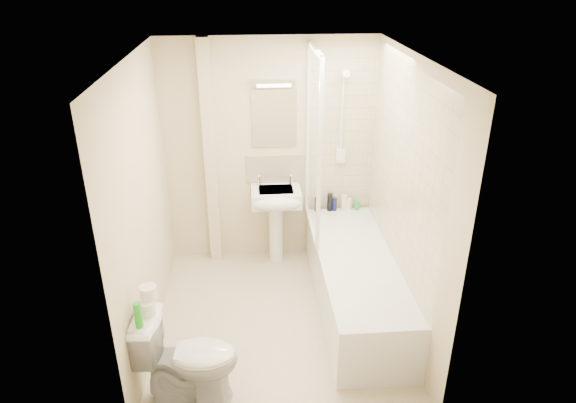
{
  "coord_description": "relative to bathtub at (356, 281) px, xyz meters",
  "views": [
    {
      "loc": [
        -0.22,
        -3.85,
        3.05
      ],
      "look_at": [
        0.11,
        0.2,
        1.13
      ],
      "focal_mm": 32.0,
      "sensor_mm": 36.0,
      "label": 1
    }
  ],
  "objects": [
    {
      "name": "pedestal_sink",
      "position": [
        -0.7,
        0.86,
        0.41
      ],
      "size": [
        0.52,
        0.48,
        1.0
      ],
      "color": "white",
      "rests_on": "ground"
    },
    {
      "name": "toilet",
      "position": [
        -1.47,
        -1.0,
        0.08
      ],
      "size": [
        0.54,
        0.8,
        0.75
      ],
      "primitive_type": "imported",
      "rotation": [
        0.0,
        0.0,
        1.49
      ],
      "color": "white",
      "rests_on": "ground"
    },
    {
      "name": "pipe_boxing",
      "position": [
        -1.37,
        1.04,
        0.91
      ],
      "size": [
        0.12,
        0.12,
        2.4
      ],
      "primitive_type": "cube",
      "color": "beige",
      "rests_on": "ground"
    },
    {
      "name": "mirror",
      "position": [
        -0.7,
        1.08,
        1.29
      ],
      "size": [
        0.46,
        0.01,
        0.6
      ],
      "primitive_type": "cube",
      "color": "white",
      "rests_on": "wall_back"
    },
    {
      "name": "wall_left",
      "position": [
        -1.85,
        -0.15,
        0.91
      ],
      "size": [
        0.02,
        2.5,
        2.4
      ],
      "primitive_type": "cube",
      "color": "beige",
      "rests_on": "ground"
    },
    {
      "name": "bottle_blue",
      "position": [
        -0.05,
        1.01,
        0.33
      ],
      "size": [
        0.05,
        0.05,
        0.15
      ],
      "primitive_type": "cylinder",
      "color": "#121451",
      "rests_on": "bathtub"
    },
    {
      "name": "shower_fixture",
      "position": [
        -0.0,
        1.04,
        1.26
      ],
      "size": [
        0.1,
        0.16,
        0.99
      ],
      "color": "white",
      "rests_on": "wall_back"
    },
    {
      "name": "shower_screen",
      "position": [
        -0.35,
        0.64,
        1.16
      ],
      "size": [
        0.04,
        0.92,
        1.8
      ],
      "color": "white",
      "rests_on": "bathtub"
    },
    {
      "name": "ceiling",
      "position": [
        -0.75,
        -0.15,
        2.11
      ],
      "size": [
        2.2,
        2.5,
        0.02
      ],
      "primitive_type": "cube",
      "color": "white",
      "rests_on": "wall_back"
    },
    {
      "name": "tile_back",
      "position": [
        0.0,
        1.08,
        1.14
      ],
      "size": [
        0.7,
        0.01,
        1.75
      ],
      "primitive_type": "cube",
      "color": "beige",
      "rests_on": "wall_back"
    },
    {
      "name": "bottle_cream",
      "position": [
        0.05,
        1.01,
        0.35
      ],
      "size": [
        0.07,
        0.07,
        0.17
      ],
      "primitive_type": "cylinder",
      "color": "beige",
      "rests_on": "bathtub"
    },
    {
      "name": "tile_right",
      "position": [
        0.34,
        0.0,
        1.14
      ],
      "size": [
        0.01,
        2.1,
        1.75
      ],
      "primitive_type": "cube",
      "color": "beige",
      "rests_on": "wall_right"
    },
    {
      "name": "strip_light",
      "position": [
        -0.7,
        1.06,
        1.66
      ],
      "size": [
        0.42,
        0.07,
        0.07
      ],
      "primitive_type": "cube",
      "color": "silver",
      "rests_on": "wall_back"
    },
    {
      "name": "floor",
      "position": [
        -0.75,
        -0.15,
        -0.29
      ],
      "size": [
        2.5,
        2.5,
        0.0
      ],
      "primitive_type": "plane",
      "color": "beige",
      "rests_on": "ground"
    },
    {
      "name": "green_bottle",
      "position": [
        -1.76,
        -1.09,
        0.56
      ],
      "size": [
        0.05,
        0.05,
        0.2
      ],
      "primitive_type": "cylinder",
      "color": "green",
      "rests_on": "toilet"
    },
    {
      "name": "bottle_black_b",
      "position": [
        -0.1,
        1.01,
        0.36
      ],
      "size": [
        0.06,
        0.06,
        0.2
      ],
      "primitive_type": "cylinder",
      "color": "black",
      "rests_on": "bathtub"
    },
    {
      "name": "wall_back",
      "position": [
        -0.75,
        1.1,
        0.91
      ],
      "size": [
        2.2,
        0.02,
        2.4
      ],
      "primitive_type": "cube",
      "color": "beige",
      "rests_on": "ground"
    },
    {
      "name": "bottle_green",
      "position": [
        0.2,
        1.01,
        0.31
      ],
      "size": [
        0.06,
        0.06,
        0.1
      ],
      "primitive_type": "cylinder",
      "color": "green",
      "rests_on": "bathtub"
    },
    {
      "name": "toilet_roll_lower",
      "position": [
        -1.73,
        -0.95,
        0.51
      ],
      "size": [
        0.11,
        0.11,
        0.11
      ],
      "primitive_type": "cylinder",
      "color": "white",
      "rests_on": "toilet"
    },
    {
      "name": "splashback",
      "position": [
        -0.7,
        1.09,
        0.74
      ],
      "size": [
        0.6,
        0.02,
        0.3
      ],
      "primitive_type": "cube",
      "color": "beige",
      "rests_on": "wall_back"
    },
    {
      "name": "bottle_white_b",
      "position": [
        0.11,
        1.01,
        0.33
      ],
      "size": [
        0.06,
        0.06,
        0.13
      ],
      "primitive_type": "cylinder",
      "color": "white",
      "rests_on": "bathtub"
    },
    {
      "name": "toilet_roll_upper",
      "position": [
        -1.72,
        -0.9,
        0.61
      ],
      "size": [
        0.12,
        0.12,
        0.1
      ],
      "primitive_type": "cylinder",
      "color": "white",
      "rests_on": "toilet_roll_lower"
    },
    {
      "name": "wall_right",
      "position": [
        0.35,
        -0.15,
        0.91
      ],
      "size": [
        0.02,
        2.5,
        2.4
      ],
      "primitive_type": "cube",
      "color": "beige",
      "rests_on": "ground"
    },
    {
      "name": "bottle_black_a",
      "position": [
        -0.24,
        1.01,
        0.34
      ],
      "size": [
        0.06,
        0.06,
        0.16
      ],
      "primitive_type": "cylinder",
      "color": "black",
      "rests_on": "bathtub"
    },
    {
      "name": "bathtub",
      "position": [
        0.0,
        0.0,
        0.0
      ],
      "size": [
        0.7,
        2.1,
        0.55
      ],
      "color": "white",
      "rests_on": "ground"
    }
  ]
}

